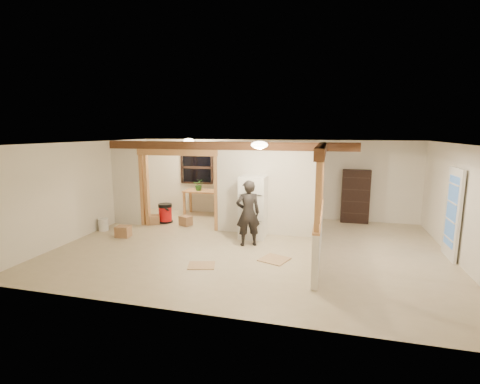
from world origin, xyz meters
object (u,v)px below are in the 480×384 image
(refrigerator, at_px, (253,207))
(work_table, at_px, (204,203))
(shop_vac, at_px, (165,213))
(woman, at_px, (248,213))
(bookshelf, at_px, (355,196))

(refrigerator, distance_m, work_table, 2.95)
(shop_vac, bearing_deg, work_table, 56.32)
(refrigerator, relative_size, woman, 1.01)
(refrigerator, height_order, woman, refrigerator)
(woman, bearing_deg, shop_vac, -51.02)
(shop_vac, bearing_deg, bookshelf, 14.36)
(woman, relative_size, work_table, 1.23)
(work_table, height_order, shop_vac, work_table)
(refrigerator, distance_m, shop_vac, 3.08)
(refrigerator, height_order, bookshelf, refrigerator)
(work_table, bearing_deg, bookshelf, 1.80)
(refrigerator, distance_m, woman, 0.70)
(shop_vac, bearing_deg, woman, -26.76)
(work_table, relative_size, bookshelf, 0.81)
(work_table, distance_m, bookshelf, 4.82)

